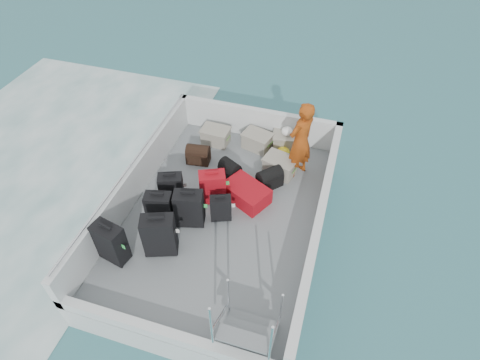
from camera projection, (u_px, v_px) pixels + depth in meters
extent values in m
plane|color=#194E58|center=(223.00, 234.00, 7.82)|extent=(160.00, 160.00, 0.00)
plane|color=white|center=(17.00, 183.00, 8.82)|extent=(10.00, 10.00, 0.00)
cube|color=silver|center=(223.00, 225.00, 7.61)|extent=(3.60, 5.00, 0.60)
cube|color=gray|center=(222.00, 214.00, 7.39)|extent=(3.30, 4.70, 0.02)
cube|color=silver|center=(135.00, 181.00, 7.50)|extent=(0.14, 5.00, 0.70)
cube|color=silver|center=(318.00, 223.00, 6.78)|extent=(0.14, 5.00, 0.70)
cube|color=silver|center=(258.00, 123.00, 8.79)|extent=(3.60, 0.14, 0.70)
cube|color=silver|center=(167.00, 334.00, 5.67)|extent=(3.60, 0.14, 0.20)
cylinder|color=silver|center=(130.00, 165.00, 7.22)|extent=(0.04, 4.80, 0.04)
cube|color=black|center=(111.00, 243.00, 6.44)|extent=(0.55, 0.39, 0.77)
cube|color=black|center=(160.00, 209.00, 7.01)|extent=(0.51, 0.36, 0.69)
cube|color=black|center=(171.00, 189.00, 7.41)|extent=(0.50, 0.40, 0.63)
cube|color=black|center=(160.00, 236.00, 6.53)|extent=(0.60, 0.47, 0.80)
cube|color=black|center=(189.00, 209.00, 6.99)|extent=(0.56, 0.41, 0.73)
cube|color=#A70C17|center=(213.00, 187.00, 7.41)|extent=(0.56, 0.46, 0.66)
cube|color=black|center=(221.00, 209.00, 7.13)|extent=(0.42, 0.33, 0.53)
cube|color=#A70C17|center=(246.00, 193.00, 7.53)|extent=(0.99, 0.87, 0.33)
cube|color=gray|center=(216.00, 136.00, 8.74)|extent=(0.58, 0.42, 0.34)
cube|color=gray|center=(257.00, 141.00, 8.61)|extent=(0.65, 0.53, 0.34)
cube|color=gray|center=(286.00, 142.00, 8.62)|extent=(0.60, 0.46, 0.33)
cube|color=gray|center=(280.00, 166.00, 8.04)|extent=(0.68, 0.55, 0.36)
ellipsoid|color=yellow|center=(283.00, 152.00, 8.45)|extent=(0.28, 0.26, 0.22)
ellipsoid|color=white|center=(287.00, 132.00, 8.44)|extent=(0.24, 0.24, 0.18)
imported|color=#D65514|center=(301.00, 141.00, 7.59)|extent=(0.66, 0.73, 1.66)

